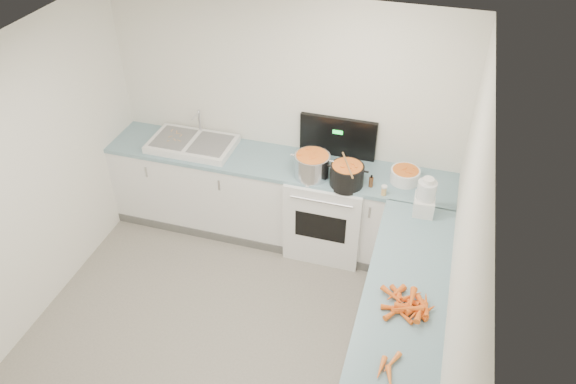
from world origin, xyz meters
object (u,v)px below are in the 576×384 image
(stove, at_px, (328,208))
(food_processor, at_px, (425,198))
(extract_bottle, at_px, (371,182))
(steel_pot, at_px, (312,166))
(black_pot, at_px, (347,176))
(spice_jar, at_px, (384,191))
(mixing_bowl, at_px, (405,176))
(sink, at_px, (192,144))

(stove, distance_m, food_processor, 1.17)
(extract_bottle, bearing_deg, steel_pot, 178.47)
(black_pot, height_order, spice_jar, black_pot)
(mixing_bowl, relative_size, spice_jar, 3.35)
(sink, xyz_separation_m, steel_pot, (1.30, -0.14, 0.07))
(sink, distance_m, steel_pot, 1.31)
(stove, bearing_deg, black_pot, -41.35)
(extract_bottle, distance_m, spice_jar, 0.16)
(stove, relative_size, black_pot, 4.35)
(stove, height_order, extract_bottle, stove)
(black_pot, distance_m, mixing_bowl, 0.55)
(sink, xyz_separation_m, mixing_bowl, (2.16, 0.01, 0.03))
(black_pot, xyz_separation_m, mixing_bowl, (0.51, 0.20, -0.03))
(stove, height_order, steel_pot, stove)
(spice_jar, height_order, food_processor, food_processor)
(mixing_bowl, distance_m, food_processor, 0.48)
(mixing_bowl, xyz_separation_m, spice_jar, (-0.15, -0.27, -0.02))
(steel_pot, relative_size, black_pot, 1.08)
(black_pot, xyz_separation_m, spice_jar, (0.36, -0.07, -0.05))
(sink, bearing_deg, black_pot, -6.44)
(steel_pot, bearing_deg, stove, 40.52)
(food_processor, bearing_deg, extract_bottle, 154.23)
(black_pot, bearing_deg, sink, 173.56)
(stove, height_order, black_pot, stove)
(food_processor, bearing_deg, black_pot, 163.45)
(sink, relative_size, steel_pot, 2.54)
(steel_pot, relative_size, spice_jar, 4.13)
(sink, relative_size, food_processor, 2.41)
(mixing_bowl, height_order, food_processor, food_processor)
(food_processor, bearing_deg, stove, 157.25)
(steel_pot, relative_size, food_processor, 0.95)
(mixing_bowl, bearing_deg, sink, -179.60)
(steel_pot, distance_m, mixing_bowl, 0.87)
(food_processor, bearing_deg, sink, 170.39)
(mixing_bowl, distance_m, spice_jar, 0.31)
(extract_bottle, xyz_separation_m, food_processor, (0.50, -0.24, 0.10))
(sink, distance_m, spice_jar, 2.02)
(extract_bottle, bearing_deg, black_pot, -173.25)
(spice_jar, relative_size, food_processor, 0.23)
(stove, height_order, spice_jar, stove)
(stove, height_order, sink, stove)
(stove, distance_m, mixing_bowl, 0.88)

